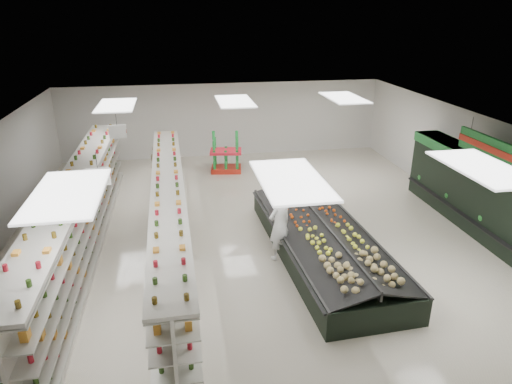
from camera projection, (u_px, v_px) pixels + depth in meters
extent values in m
plane|color=beige|center=(255.00, 234.00, 13.39)|extent=(16.00, 16.00, 0.00)
cube|color=white|center=(254.00, 127.00, 12.20)|extent=(14.00, 16.00, 0.02)
cube|color=silver|center=(223.00, 120.00, 20.11)|extent=(14.00, 0.02, 3.20)
cube|color=silver|center=(480.00, 169.00, 13.93)|extent=(0.02, 16.00, 3.20)
cube|color=black|center=(496.00, 204.00, 12.67)|extent=(0.80, 8.00, 2.20)
cube|color=#1F742E|center=(502.00, 172.00, 12.31)|extent=(0.85, 8.00, 0.30)
cube|color=black|center=(484.00, 223.00, 12.84)|extent=(0.55, 7.80, 0.15)
cube|color=beige|center=(492.00, 196.00, 12.55)|extent=(0.45, 7.70, 0.03)
cube|color=beige|center=(495.00, 186.00, 12.44)|extent=(0.45, 7.70, 0.03)
cube|color=white|center=(99.00, 177.00, 9.92)|extent=(0.50, 0.06, 0.40)
cube|color=red|center=(99.00, 177.00, 9.92)|extent=(0.52, 0.02, 0.12)
cylinder|color=black|center=(97.00, 163.00, 9.81)|extent=(0.01, 0.01, 0.50)
cube|color=white|center=(118.00, 132.00, 13.58)|extent=(0.50, 0.06, 0.40)
cube|color=red|center=(118.00, 132.00, 13.58)|extent=(0.52, 0.02, 0.12)
cylinder|color=black|center=(116.00, 122.00, 13.47)|extent=(0.01, 0.01, 0.50)
cube|color=#1F742E|center=(497.00, 151.00, 12.05)|extent=(0.10, 3.20, 0.60)
cube|color=red|center=(495.00, 151.00, 12.04)|extent=(0.03, 3.20, 0.18)
cylinder|color=black|center=(472.00, 126.00, 12.99)|extent=(0.01, 0.01, 0.50)
cube|color=silver|center=(85.00, 248.00, 12.49)|extent=(0.94, 11.98, 0.12)
cube|color=silver|center=(80.00, 217.00, 12.14)|extent=(0.10, 11.98, 2.00)
cube|color=silver|center=(74.00, 180.00, 11.75)|extent=(0.94, 11.98, 0.08)
cube|color=beige|center=(76.00, 245.00, 12.41)|extent=(0.48, 11.88, 0.03)
cube|color=beige|center=(73.00, 230.00, 12.24)|extent=(0.48, 11.88, 0.03)
cube|color=beige|center=(71.00, 216.00, 12.08)|extent=(0.48, 11.88, 0.03)
cube|color=beige|center=(68.00, 200.00, 11.92)|extent=(0.48, 11.88, 0.03)
cube|color=beige|center=(66.00, 185.00, 11.76)|extent=(0.48, 11.88, 0.03)
cube|color=beige|center=(93.00, 243.00, 12.48)|extent=(0.48, 11.88, 0.03)
cube|color=beige|center=(91.00, 229.00, 12.32)|extent=(0.48, 11.88, 0.03)
cube|color=beige|center=(89.00, 214.00, 12.15)|extent=(0.48, 11.88, 0.03)
cube|color=beige|center=(87.00, 199.00, 11.99)|extent=(0.48, 11.88, 0.03)
cube|color=beige|center=(84.00, 184.00, 11.83)|extent=(0.48, 11.88, 0.03)
cube|color=silver|center=(172.00, 248.00, 12.50)|extent=(1.00, 11.23, 0.11)
cube|color=silver|center=(170.00, 219.00, 12.17)|extent=(0.21, 11.22, 1.87)
cube|color=silver|center=(167.00, 185.00, 11.81)|extent=(1.00, 11.23, 0.07)
cube|color=beige|center=(164.00, 245.00, 12.42)|extent=(0.56, 11.13, 0.03)
cube|color=beige|center=(163.00, 232.00, 12.27)|extent=(0.56, 11.13, 0.03)
cube|color=beige|center=(162.00, 218.00, 12.11)|extent=(0.56, 11.13, 0.03)
cube|color=beige|center=(161.00, 204.00, 11.96)|extent=(0.56, 11.13, 0.03)
cube|color=beige|center=(159.00, 189.00, 11.81)|extent=(0.56, 11.13, 0.03)
cube|color=beige|center=(180.00, 244.00, 12.49)|extent=(0.56, 11.13, 0.03)
cube|color=beige|center=(179.00, 230.00, 12.34)|extent=(0.56, 11.13, 0.03)
cube|color=beige|center=(178.00, 216.00, 12.19)|extent=(0.56, 11.13, 0.03)
cube|color=beige|center=(177.00, 202.00, 12.04)|extent=(0.56, 11.13, 0.03)
cube|color=beige|center=(176.00, 188.00, 11.88)|extent=(0.56, 11.13, 0.03)
cube|color=black|center=(322.00, 244.00, 12.12)|extent=(2.56, 6.71, 0.66)
cube|color=#262626|center=(283.00, 236.00, 11.77)|extent=(0.35, 6.62, 0.06)
cube|color=#262626|center=(362.00, 228.00, 12.22)|extent=(0.35, 6.62, 0.06)
cube|color=black|center=(302.00, 231.00, 11.84)|extent=(1.50, 6.57, 0.34)
cube|color=black|center=(344.00, 227.00, 12.08)|extent=(1.50, 6.57, 0.34)
cube|color=#262626|center=(323.00, 226.00, 11.92)|extent=(0.33, 6.52, 0.24)
cube|color=red|center=(226.00, 169.00, 18.55)|extent=(1.30, 0.96, 0.20)
cube|color=red|center=(226.00, 151.00, 18.27)|extent=(1.36, 1.02, 0.10)
imported|color=silver|center=(280.00, 225.00, 11.77)|extent=(0.83, 0.74, 1.91)
imported|color=tan|center=(159.00, 164.00, 16.89)|extent=(0.58, 0.84, 1.59)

